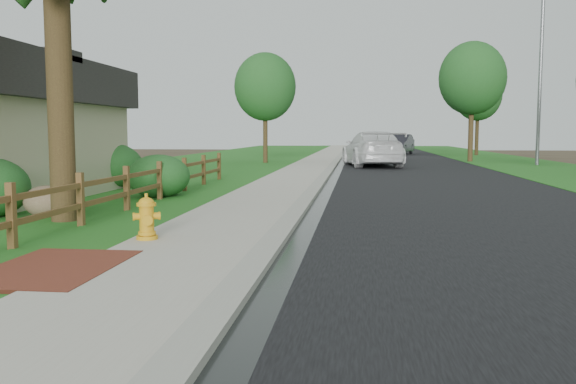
# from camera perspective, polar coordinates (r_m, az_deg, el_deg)

# --- Properties ---
(ground) EXTENTS (120.00, 120.00, 0.00)m
(ground) POSITION_cam_1_polar(r_m,az_deg,el_deg) (8.88, -5.25, -6.61)
(ground) COLOR #3C3021
(road) EXTENTS (8.00, 90.00, 0.02)m
(road) POSITION_cam_1_polar(r_m,az_deg,el_deg) (43.63, 10.26, 3.01)
(road) COLOR black
(road) RESTS_ON ground
(curb) EXTENTS (0.40, 90.00, 0.12)m
(curb) POSITION_cam_1_polar(r_m,az_deg,el_deg) (43.56, 4.73, 3.15)
(curb) COLOR gray
(curb) RESTS_ON ground
(wet_gutter) EXTENTS (0.50, 90.00, 0.00)m
(wet_gutter) POSITION_cam_1_polar(r_m,az_deg,el_deg) (43.55, 5.19, 3.09)
(wet_gutter) COLOR black
(wet_gutter) RESTS_ON road
(sidewalk) EXTENTS (2.20, 90.00, 0.10)m
(sidewalk) POSITION_cam_1_polar(r_m,az_deg,el_deg) (43.62, 3.02, 3.15)
(sidewalk) COLOR #AAA394
(sidewalk) RESTS_ON ground
(grass_strip) EXTENTS (1.60, 90.00, 0.06)m
(grass_strip) POSITION_cam_1_polar(r_m,az_deg,el_deg) (43.78, 0.54, 3.14)
(grass_strip) COLOR #215F1B
(grass_strip) RESTS_ON ground
(lawn_near) EXTENTS (9.00, 90.00, 0.04)m
(lawn_near) POSITION_cam_1_polar(r_m,az_deg,el_deg) (44.63, -6.13, 3.14)
(lawn_near) COLOR #215F1B
(lawn_near) RESTS_ON ground
(verge_far) EXTENTS (6.00, 90.00, 0.04)m
(verge_far) POSITION_cam_1_polar(r_m,az_deg,el_deg) (44.61, 19.15, 2.86)
(verge_far) COLOR #215F1B
(verge_far) RESTS_ON ground
(brick_patch) EXTENTS (1.60, 2.40, 0.11)m
(brick_patch) POSITION_cam_1_polar(r_m,az_deg,el_deg) (8.69, -21.12, -6.87)
(brick_patch) COLOR brown
(brick_patch) RESTS_ON ground
(ranch_fence) EXTENTS (0.12, 16.92, 1.10)m
(ranch_fence) POSITION_cam_1_polar(r_m,az_deg,el_deg) (15.89, -13.29, 0.89)
(ranch_fence) COLOR #4F371A
(ranch_fence) RESTS_ON ground
(fire_hydrant) EXTENTS (0.50, 0.41, 0.77)m
(fire_hydrant) POSITION_cam_1_polar(r_m,az_deg,el_deg) (10.41, -13.09, -2.41)
(fire_hydrant) COLOR orange
(fire_hydrant) RESTS_ON sidewalk
(white_suv) EXTENTS (3.75, 7.00, 1.93)m
(white_suv) POSITION_cam_1_polar(r_m,az_deg,el_deg) (34.41, 7.87, 4.02)
(white_suv) COLOR silver
(white_suv) RESTS_ON road
(dark_car_mid) EXTENTS (2.70, 4.75, 1.52)m
(dark_car_mid) POSITION_cam_1_polar(r_m,az_deg,el_deg) (42.13, 8.74, 4.00)
(dark_car_mid) COLOR black
(dark_car_mid) RESTS_ON road
(dark_car_far) EXTENTS (3.14, 5.57, 1.74)m
(dark_car_far) POSITION_cam_1_polar(r_m,az_deg,el_deg) (54.12, 10.32, 4.42)
(dark_car_far) COLOR black
(dark_car_far) RESTS_ON road
(streetlight) EXTENTS (2.32, 0.61, 10.08)m
(streetlight) POSITION_cam_1_polar(r_m,az_deg,el_deg) (37.91, 22.28, 10.95)
(streetlight) COLOR slate
(streetlight) RESTS_ON ground
(boulder) EXTENTS (1.08, 0.82, 0.72)m
(boulder) POSITION_cam_1_polar(r_m,az_deg,el_deg) (14.46, -21.60, -0.84)
(boulder) COLOR brown
(boulder) RESTS_ON ground
(shrub_b) EXTENTS (2.10, 2.10, 1.26)m
(shrub_b) POSITION_cam_1_polar(r_m,az_deg,el_deg) (17.88, -12.01, 1.45)
(shrub_b) COLOR #1D4619
(shrub_b) RESTS_ON ground
(shrub_d) EXTENTS (2.60, 2.60, 1.56)m
(shrub_d) POSITION_cam_1_polar(r_m,az_deg,el_deg) (21.21, -16.47, 2.38)
(shrub_d) COLOR #1D4619
(shrub_d) RESTS_ON ground
(tree_mid_left) EXTENTS (3.78, 3.78, 6.76)m
(tree_mid_left) POSITION_cam_1_polar(r_m,az_deg,el_deg) (37.78, -2.15, 9.79)
(tree_mid_left) COLOR #332415
(tree_mid_left) RESTS_ON ground
(tree_mid_right) EXTENTS (4.24, 4.24, 7.70)m
(tree_mid_right) POSITION_cam_1_polar(r_m,az_deg,el_deg) (41.29, 16.86, 10.14)
(tree_mid_right) COLOR #332415
(tree_mid_right) RESTS_ON ground
(tree_far_right) EXTENTS (3.86, 3.86, 7.12)m
(tree_far_right) POSITION_cam_1_polar(r_m,az_deg,el_deg) (53.13, 17.35, 8.65)
(tree_far_right) COLOR #332415
(tree_far_right) RESTS_ON ground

